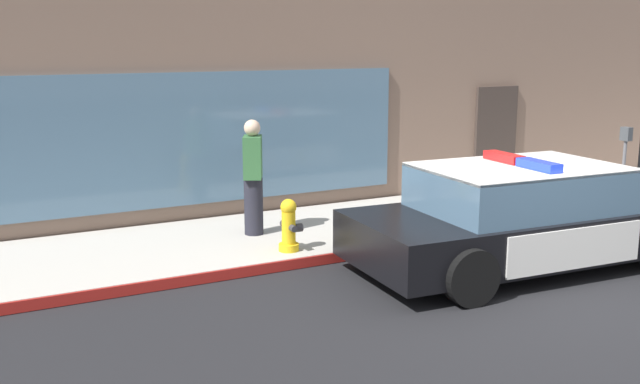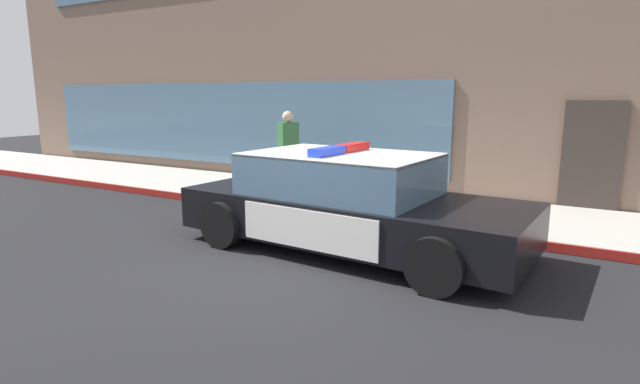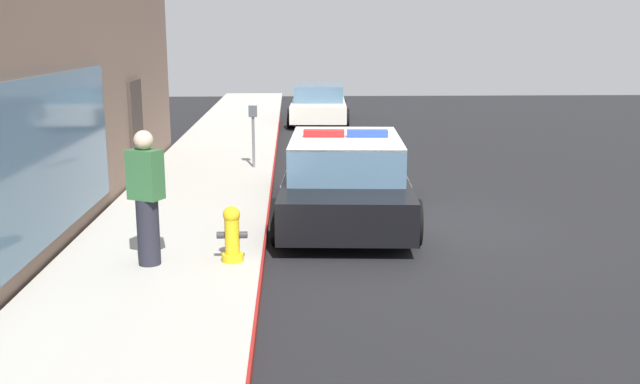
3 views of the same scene
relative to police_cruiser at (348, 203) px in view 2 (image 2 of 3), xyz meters
name	(u,v)px [view 2 (image 2 of 3)]	position (x,y,z in m)	size (l,w,h in m)	color
ground	(289,255)	(-0.58, -0.69, -0.68)	(48.00, 48.00, 0.00)	black
sidewalk	(382,205)	(-0.58, 2.64, -0.61)	(48.00, 2.69, 0.15)	#B2ADA3
curb_red_paint	(351,220)	(-0.58, 1.28, -0.61)	(28.80, 0.04, 0.14)	maroon
storefront_building	(383,45)	(-3.47, 9.35, 3.12)	(21.23, 10.73, 7.60)	#7A6051
police_cruiser	(348,203)	(0.00, 0.00, 0.00)	(5.01, 2.40, 1.49)	black
fire_hydrant	(263,182)	(-2.71, 1.65, -0.18)	(0.34, 0.39, 0.73)	gold
pedestrian_on_sidewalk	(288,151)	(-2.80, 2.69, 0.33)	(0.41, 0.47, 1.71)	#23232D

